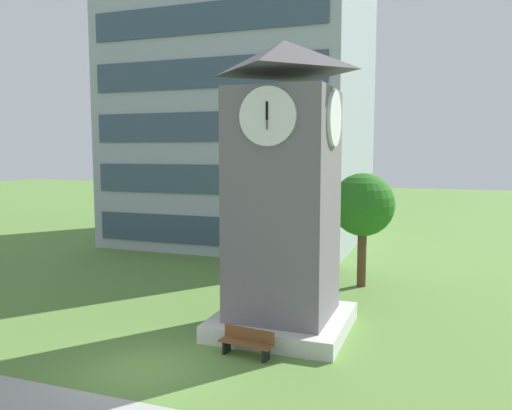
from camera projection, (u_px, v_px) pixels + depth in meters
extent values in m
plane|color=#567F38|center=(147.00, 370.00, 15.48)|extent=(160.00, 160.00, 0.00)
cube|color=#9EA8B2|center=(248.00, 109.00, 38.01)|extent=(16.56, 14.85, 19.20)
cube|color=#384C60|center=(205.00, 231.00, 31.88)|extent=(15.24, 0.10, 1.80)
cube|color=#384C60|center=(205.00, 179.00, 31.54)|extent=(15.24, 0.10, 1.80)
cube|color=#384C60|center=(204.00, 127.00, 31.20)|extent=(15.24, 0.10, 1.80)
cube|color=#384C60|center=(204.00, 73.00, 30.86)|extent=(15.24, 0.10, 1.80)
cube|color=#384C60|center=(203.00, 18.00, 30.52)|extent=(15.24, 0.10, 1.80)
cube|color=slate|center=(283.00, 212.00, 18.49)|extent=(3.49, 3.49, 8.72)
cube|color=beige|center=(283.00, 322.00, 18.92)|extent=(4.71, 4.71, 0.60)
pyramid|color=#555155|center=(284.00, 57.00, 17.91)|extent=(3.84, 3.84, 1.12)
cylinder|color=white|center=(268.00, 116.00, 16.45)|extent=(1.92, 0.12, 1.92)
cylinder|color=white|center=(335.00, 118.00, 17.52)|extent=(0.12, 1.92, 1.92)
cube|color=black|center=(267.00, 111.00, 16.37)|extent=(0.09, 0.05, 0.58)
cube|color=black|center=(267.00, 116.00, 16.38)|extent=(0.04, 0.06, 0.86)
cube|color=brown|center=(246.00, 343.00, 16.39)|extent=(1.85, 0.72, 0.06)
cube|color=brown|center=(249.00, 334.00, 16.56)|extent=(1.79, 0.29, 0.40)
cube|color=black|center=(226.00, 346.00, 16.75)|extent=(0.14, 0.44, 0.45)
cube|color=black|center=(266.00, 354.00, 16.08)|extent=(0.14, 0.44, 0.45)
cylinder|color=#513823|center=(362.00, 256.00, 24.84)|extent=(0.43, 0.43, 2.94)
sphere|color=#23681B|center=(363.00, 205.00, 24.57)|extent=(3.03, 3.03, 3.03)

